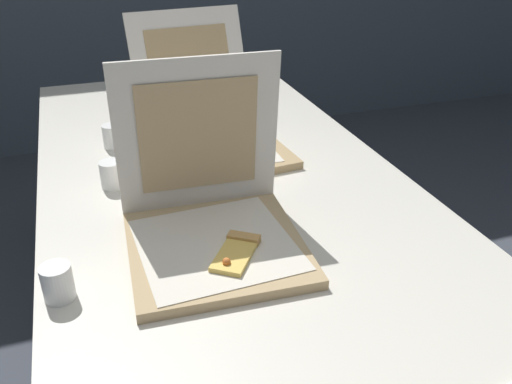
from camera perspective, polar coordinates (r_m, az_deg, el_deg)
The scene contains 6 objects.
table at distance 1.40m, azimuth -2.80°, elevation -1.13°, with size 0.92×2.04×0.72m.
pizza_box_front at distance 1.13m, azimuth -4.58°, elevation -3.16°, with size 0.37×0.37×0.37m.
pizza_box_middle at distance 1.57m, azimuth -4.63°, elevation 6.33°, with size 0.39×0.50×0.35m.
cup_white_near_left at distance 1.05m, azimuth -20.09°, elevation -8.91°, with size 0.06×0.06×0.07m, color white.
cup_white_far at distance 1.63m, azimuth -14.80°, elevation 5.67°, with size 0.06×0.06×0.07m, color white.
cup_white_mid at distance 1.40m, azimuth -14.91°, elevation 1.79°, with size 0.06×0.06×0.07m, color white.
Camera 1 is at (-0.33, -0.61, 1.36)m, focal length 38.14 mm.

